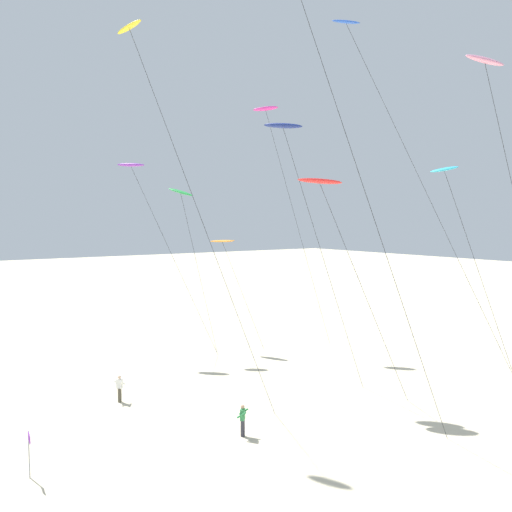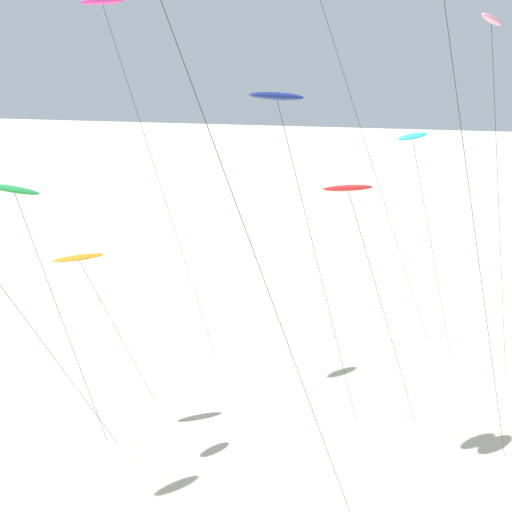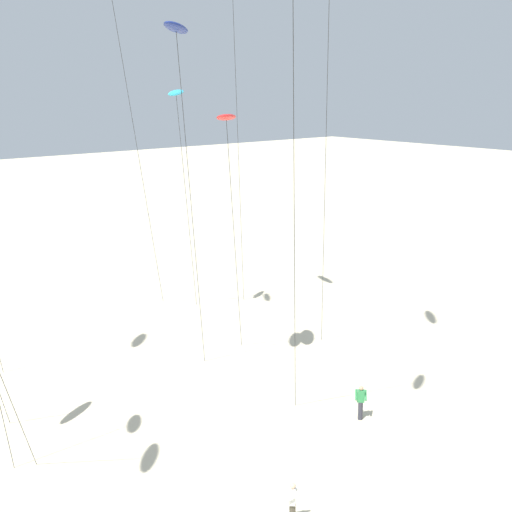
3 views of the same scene
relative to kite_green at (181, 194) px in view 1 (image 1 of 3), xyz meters
The scene contains 14 objects.
ground_plane 21.48m from the kite_green, 41.62° to the right, with size 260.00×260.00×0.00m, color beige.
kite_green is the anchor object (origin of this frame).
kite_red 14.38m from the kite_green, 12.24° to the left, with size 5.33×5.20×13.95m.
kite_navy 11.90m from the kite_green, 12.97° to the left, with size 5.24×5.00×17.82m.
kite_orange 5.52m from the kite_green, 74.85° to the left, with size 3.93×3.50×9.63m.
kite_magenta 11.10m from the kite_green, 80.45° to the left, with size 5.43×5.28×21.72m.
kite_cyan 20.70m from the kite_green, 34.41° to the left, with size 4.58×4.22×14.96m.
kite_pink 23.79m from the kite_green, 27.04° to the left, with size 4.48×4.78×21.10m.
kite_yellow 13.93m from the kite_green, 37.88° to the right, with size 7.16×6.74×22.82m.
kite_blue 18.21m from the kite_green, 40.13° to the left, with size 9.74×9.56×26.32m.
kite_purple 4.73m from the kite_green, 124.69° to the right, with size 6.56×6.41×16.15m.
kite_flyer_nearest 17.06m from the kite_green, 44.23° to the right, with size 0.73×0.73×1.67m.
kite_flyer_middle 20.95m from the kite_green, 14.15° to the right, with size 0.73×0.73×1.67m.
marker_flag 23.26m from the kite_green, 43.65° to the right, with size 0.56×0.05×2.10m.
Camera 1 is at (22.54, -4.86, 10.95)m, focal length 31.17 mm.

